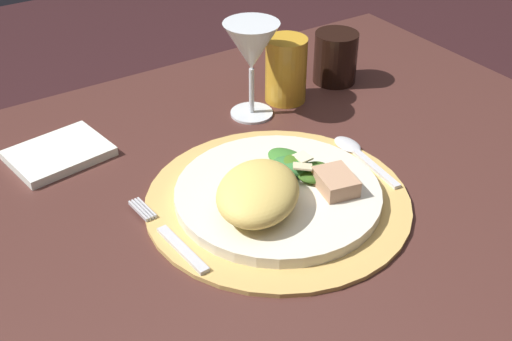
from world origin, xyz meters
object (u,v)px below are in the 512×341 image
object	(u,v)px
spoon	(356,152)
amber_tumbler	(286,70)
fork	(171,237)
napkin	(59,153)
dining_table	(228,296)
wine_glass	(251,49)
dark_tumbler	(335,57)
dinner_plate	(278,194)

from	to	relation	value
spoon	amber_tumbler	distance (m)	0.20
fork	napkin	bearing A→B (deg)	100.84
dining_table	fork	size ratio (longest dim) A/B	7.27
wine_glass	dark_tumbler	bearing A→B (deg)	6.94
napkin	wine_glass	size ratio (longest dim) A/B	0.87
spoon	wine_glass	xyz separation A→B (m)	(-0.06, 0.18, 0.10)
dining_table	napkin	xyz separation A→B (m)	(-0.14, 0.22, 0.17)
fork	dining_table	bearing A→B (deg)	17.76
dining_table	amber_tumbler	bearing A→B (deg)	40.03
dining_table	napkin	size ratio (longest dim) A/B	9.14
fork	dark_tumbler	xyz separation A→B (m)	(0.42, 0.23, 0.03)
dining_table	spoon	distance (m)	0.27
fork	napkin	world-z (taller)	napkin
dark_tumbler	spoon	bearing A→B (deg)	-121.29
wine_glass	napkin	bearing A→B (deg)	171.45
spoon	dark_tumbler	xyz separation A→B (m)	(0.12, 0.20, 0.03)
wine_glass	amber_tumbler	xyz separation A→B (m)	(0.07, 0.01, -0.06)
spoon	fork	bearing A→B (deg)	-175.25
spoon	dark_tumbler	bearing A→B (deg)	58.71
spoon	napkin	bearing A→B (deg)	147.16
dinner_plate	fork	distance (m)	0.15
dining_table	amber_tumbler	xyz separation A→B (m)	(0.22, 0.19, 0.21)
dining_table	wine_glass	bearing A→B (deg)	49.15
fork	dinner_plate	bearing A→B (deg)	-1.17
dining_table	dinner_plate	bearing A→B (deg)	-28.90
dark_tumbler	amber_tumbler	bearing A→B (deg)	-174.74
dining_table	amber_tumbler	world-z (taller)	amber_tumbler
dinner_plate	fork	world-z (taller)	dinner_plate
fork	dark_tumbler	distance (m)	0.48
dining_table	amber_tumbler	size ratio (longest dim) A/B	11.35
fork	dark_tumbler	size ratio (longest dim) A/B	1.91
dinner_plate	napkin	size ratio (longest dim) A/B	2.01
napkin	amber_tumbler	xyz separation A→B (m)	(0.36, -0.03, 0.05)
dinner_plate	napkin	xyz separation A→B (m)	(-0.20, 0.25, -0.01)
dining_table	dinner_plate	distance (m)	0.19
napkin	wine_glass	world-z (taller)	wine_glass
napkin	amber_tumbler	distance (m)	0.36
amber_tumbler	napkin	bearing A→B (deg)	174.99
napkin	dinner_plate	bearing A→B (deg)	-52.12
dinner_plate	amber_tumbler	xyz separation A→B (m)	(0.17, 0.22, 0.04)
dinner_plate	wine_glass	size ratio (longest dim) A/B	1.74
dining_table	spoon	xyz separation A→B (m)	(0.21, -0.00, 0.17)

